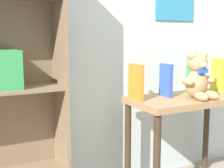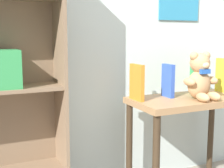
{
  "view_description": "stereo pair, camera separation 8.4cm",
  "coord_description": "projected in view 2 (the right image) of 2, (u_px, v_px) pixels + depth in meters",
  "views": [
    {
      "loc": [
        -1.17,
        -0.42,
        0.96
      ],
      "look_at": [
        -0.4,
        1.07,
        0.7
      ],
      "focal_mm": 50.0,
      "sensor_mm": 36.0,
      "label": 1
    },
    {
      "loc": [
        -1.09,
        -0.46,
        0.96
      ],
      "look_at": [
        -0.4,
        1.07,
        0.7
      ],
      "focal_mm": 50.0,
      "sensor_mm": 36.0,
      "label": 2
    }
  ],
  "objects": [
    {
      "name": "book_standing_orange",
      "position": [
        137.0,
        82.0,
        1.78
      ],
      "size": [
        0.03,
        0.13,
        0.21
      ],
      "primitive_type": "cube",
      "rotation": [
        0.0,
        0.0,
        0.02
      ],
      "color": "orange",
      "rests_on": "display_table"
    },
    {
      "name": "teddy_bear",
      "position": [
        200.0,
        78.0,
        1.8
      ],
      "size": [
        0.21,
        0.19,
        0.27
      ],
      "color": "tan",
      "rests_on": "display_table"
    },
    {
      "name": "book_standing_yellow",
      "position": [
        223.0,
        75.0,
        2.04
      ],
      "size": [
        0.04,
        0.1,
        0.22
      ],
      "primitive_type": "cube",
      "rotation": [
        0.0,
        0.0,
        -0.0
      ],
      "color": "gold",
      "rests_on": "display_table"
    },
    {
      "name": "book_standing_green",
      "position": [
        197.0,
        75.0,
        1.95
      ],
      "size": [
        0.03,
        0.1,
        0.24
      ],
      "primitive_type": "cube",
      "rotation": [
        0.0,
        0.0,
        0.01
      ],
      "color": "#33934C",
      "rests_on": "display_table"
    },
    {
      "name": "display_table",
      "position": [
        188.0,
        114.0,
        1.88
      ],
      "size": [
        0.7,
        0.36,
        0.6
      ],
      "color": "#9E754C",
      "rests_on": "ground_plane"
    },
    {
      "name": "book_standing_blue",
      "position": [
        168.0,
        81.0,
        1.87
      ],
      "size": [
        0.03,
        0.11,
        0.2
      ],
      "primitive_type": "cube",
      "rotation": [
        0.0,
        0.0,
        -0.01
      ],
      "color": "#2D51B7",
      "rests_on": "display_table"
    }
  ]
}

